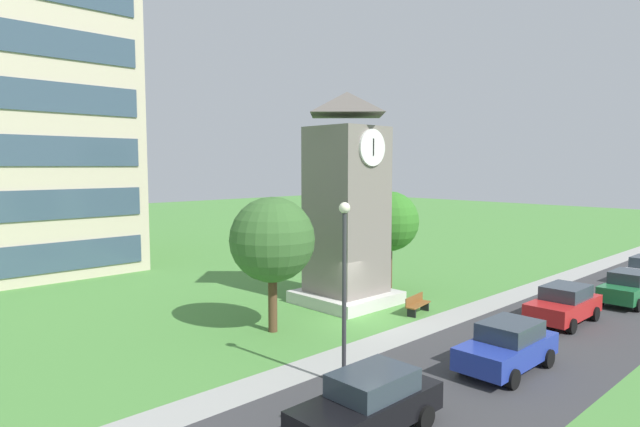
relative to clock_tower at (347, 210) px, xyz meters
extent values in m
plane|color=#4C893D|center=(-1.87, -2.41, -4.86)|extent=(160.00, 160.00, 0.00)
cube|color=#38383A|center=(-1.87, -9.72, -4.86)|extent=(120.00, 7.20, 0.01)
cube|color=#9E9E99|center=(-1.87, -5.32, -4.86)|extent=(120.00, 1.60, 0.01)
cube|color=#384C60|center=(-11.72, 15.31, -3.26)|extent=(15.40, 0.10, 1.80)
cube|color=#384C60|center=(-11.72, 15.31, -0.06)|extent=(15.40, 0.10, 1.80)
cube|color=#384C60|center=(-11.72, 15.31, 3.14)|extent=(15.40, 0.10, 1.80)
cube|color=#384C60|center=(-11.72, 15.31, 6.34)|extent=(15.40, 0.10, 1.80)
cube|color=#384C60|center=(-11.72, 15.31, 9.54)|extent=(15.40, 0.10, 1.80)
cube|color=slate|center=(-0.01, 0.01, -0.31)|extent=(3.29, 3.29, 9.09)
cube|color=beige|center=(-0.01, 0.01, -4.56)|extent=(4.44, 4.44, 0.60)
pyramid|color=#5D5751|center=(-0.01, 0.01, 5.40)|extent=(3.61, 3.61, 1.17)
cylinder|color=white|center=(-0.01, -1.70, 3.14)|extent=(1.81, 0.12, 1.81)
cylinder|color=white|center=(1.70, 0.01, 3.14)|extent=(0.12, 1.81, 1.81)
cube|color=black|center=(-0.01, -1.77, 3.30)|extent=(0.04, 0.08, 0.54)
cube|color=black|center=(-0.01, -1.78, 3.14)|extent=(0.03, 0.06, 0.81)
cube|color=brown|center=(0.96, -3.87, -4.41)|extent=(1.86, 0.80, 0.06)
cube|color=brown|center=(0.92, -3.65, -4.18)|extent=(1.78, 0.37, 0.40)
cube|color=black|center=(0.26, -4.00, -4.64)|extent=(0.16, 0.44, 0.45)
cube|color=black|center=(1.67, -3.74, -4.64)|extent=(0.16, 0.44, 0.45)
cylinder|color=#333338|center=(-7.70, -7.20, -2.06)|extent=(0.14, 0.14, 5.61)
sphere|color=#F2EFCC|center=(-7.70, -7.20, 0.93)|extent=(0.36, 0.36, 0.36)
cylinder|color=#513823|center=(3.96, 0.42, -3.48)|extent=(0.44, 0.44, 2.76)
sphere|color=#337825|center=(3.96, 0.42, -0.90)|extent=(3.44, 3.44, 3.44)
cylinder|color=#513823|center=(-5.84, -1.19, -3.50)|extent=(0.39, 0.39, 2.72)
sphere|color=#36622C|center=(-5.84, -1.19, -0.86)|extent=(3.64, 3.64, 3.64)
cube|color=black|center=(-9.61, -9.89, -4.15)|extent=(4.46, 1.76, 0.76)
cube|color=#2D3842|center=(-9.39, -9.89, -3.47)|extent=(2.23, 1.55, 0.60)
cylinder|color=black|center=(-8.23, -10.74, -4.53)|extent=(0.66, 0.22, 0.66)
cylinder|color=black|center=(-8.23, -9.03, -4.53)|extent=(0.66, 0.22, 0.66)
cube|color=#23389E|center=(-2.70, -10.25, -4.15)|extent=(4.27, 1.84, 0.76)
cube|color=#2D3842|center=(-2.48, -10.25, -3.47)|extent=(2.14, 1.62, 0.60)
cylinder|color=black|center=(-4.02, -11.15, -4.53)|extent=(0.66, 0.22, 0.66)
cylinder|color=black|center=(-4.02, -9.36, -4.53)|extent=(0.66, 0.22, 0.66)
cylinder|color=black|center=(-1.37, -11.14, -4.53)|extent=(0.66, 0.22, 0.66)
cylinder|color=black|center=(-1.38, -9.35, -4.53)|extent=(0.66, 0.22, 0.66)
cube|color=red|center=(4.51, -9.30, -4.15)|extent=(4.38, 1.86, 0.76)
cube|color=#2D3842|center=(4.73, -9.30, -3.47)|extent=(2.19, 1.63, 0.60)
cylinder|color=black|center=(3.16, -10.21, -4.53)|extent=(0.66, 0.22, 0.66)
cylinder|color=black|center=(3.15, -8.40, -4.53)|extent=(0.66, 0.22, 0.66)
cylinder|color=black|center=(5.87, -10.20, -4.53)|extent=(0.66, 0.22, 0.66)
cylinder|color=black|center=(5.86, -8.39, -4.53)|extent=(0.66, 0.22, 0.66)
cube|color=#1E6B38|center=(10.28, -10.22, -4.15)|extent=(4.08, 1.74, 0.76)
cube|color=#2D3842|center=(10.48, -10.22, -3.47)|extent=(2.04, 1.53, 0.60)
cylinder|color=black|center=(9.01, -11.07, -4.53)|extent=(0.66, 0.22, 0.66)
cylinder|color=black|center=(9.01, -9.38, -4.53)|extent=(0.66, 0.22, 0.66)
cylinder|color=black|center=(11.54, -9.37, -4.53)|extent=(0.66, 0.22, 0.66)
cylinder|color=black|center=(14.71, -8.72, -4.53)|extent=(0.66, 0.22, 0.66)
cylinder|color=black|center=(17.22, -8.71, -4.53)|extent=(0.66, 0.22, 0.66)
camera|label=1|loc=(-19.86, -18.82, 2.25)|focal=29.97mm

